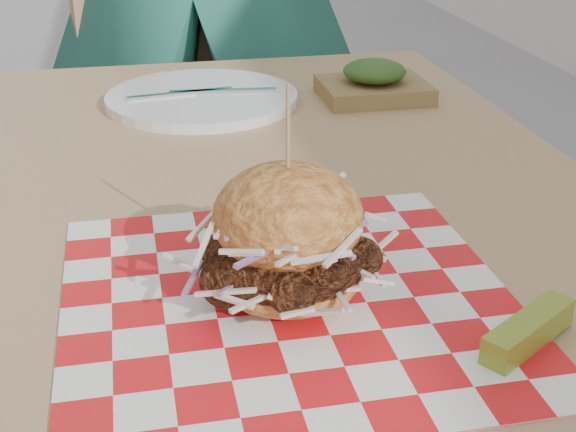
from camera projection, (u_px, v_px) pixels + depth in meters
name	position (u px, v px, depth m)	size (l,w,h in m)	color
patio_table	(243.00, 277.00, 0.84)	(0.80, 1.20, 0.75)	tan
patio_chair	(163.00, 105.00, 1.78)	(0.52, 0.53, 0.95)	tan
paper_liner	(288.00, 299.00, 0.65)	(0.36, 0.36, 0.00)	red
sandwich	(288.00, 243.00, 0.63)	(0.16, 0.16, 0.18)	#CC8339
pickle_spear	(528.00, 331.00, 0.58)	(0.10, 0.02, 0.02)	olive
place_setting	(202.00, 98.00, 1.13)	(0.27, 0.27, 0.02)	white
kraft_tray	(374.00, 83.00, 1.14)	(0.15, 0.12, 0.06)	olive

